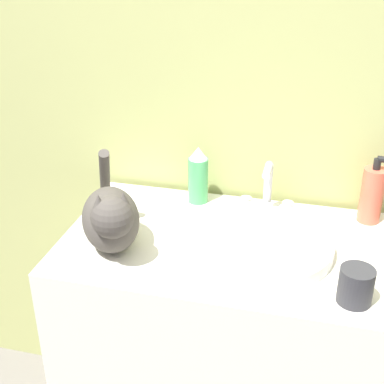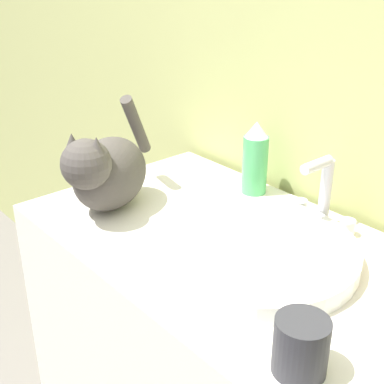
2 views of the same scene
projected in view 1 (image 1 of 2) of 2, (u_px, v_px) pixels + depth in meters
wall_back at (249, 63)px, 1.49m from camera, size 6.00×0.05×2.50m
vanity_cabinet at (220, 362)px, 1.60m from camera, size 0.85×0.54×0.85m
sink_basin at (256, 243)px, 1.37m from camera, size 0.39×0.39×0.04m
faucet at (267, 191)px, 1.52m from camera, size 0.15×0.09×0.16m
cat at (111, 217)px, 1.33m from camera, size 0.22×0.32×0.23m
soap_bottle at (372, 194)px, 1.47m from camera, size 0.06×0.06×0.20m
spray_bottle at (198, 176)px, 1.57m from camera, size 0.06×0.06×0.17m
cup at (356, 286)px, 1.16m from camera, size 0.08×0.08×0.08m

